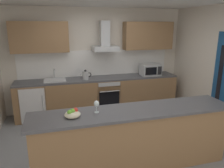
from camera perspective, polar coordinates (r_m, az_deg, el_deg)
The scene contains 14 objects.
ground at distance 4.31m, azimuth 1.50°, elevation -15.23°, with size 5.57×4.87×0.02m, color gray.
wall_back at distance 5.72m, azimuth -4.24°, elevation 6.37°, with size 5.57×0.12×2.60m, color silver.
backsplash_tile at distance 5.66m, azimuth -4.09°, elevation 5.56°, with size 3.89×0.02×0.66m, color white.
counter_back at distance 5.56m, azimuth -3.31°, elevation -2.90°, with size 4.03×0.60×0.90m.
counter_island at distance 3.46m, azimuth 5.61°, elevation -14.09°, with size 3.08×0.64×0.96m.
upper_cabinets at distance 5.44m, azimuth -3.89°, elevation 12.38°, with size 3.97×0.32×0.70m.
oven at distance 5.57m, azimuth -1.43°, elevation -2.73°, with size 0.60×0.62×0.80m.
refrigerator at distance 5.45m, azimuth -19.88°, elevation -4.45°, with size 0.58×0.60×0.85m.
microwave at distance 5.78m, azimuth 10.00°, elevation 3.75°, with size 0.50×0.38×0.30m.
sink at distance 5.30m, azimuth -14.80°, elevation 1.10°, with size 0.50×0.40×0.26m.
kettle at distance 5.29m, azimuth -6.97°, elevation 2.33°, with size 0.29×0.15×0.24m.
range_hood at distance 5.44m, azimuth -1.86°, elevation 11.11°, with size 0.62×0.45×0.72m.
wine_glass at distance 3.11m, azimuth -4.08°, elevation -5.34°, with size 0.08×0.08×0.18m.
fruit_bowl at distance 3.03m, azimuth -10.32°, elevation -7.74°, with size 0.22×0.22×0.13m.
Camera 1 is at (-1.09, -3.56, 2.17)m, focal length 34.79 mm.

